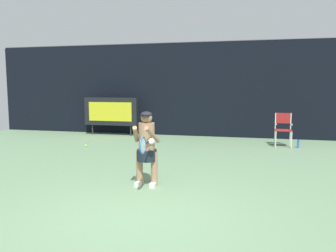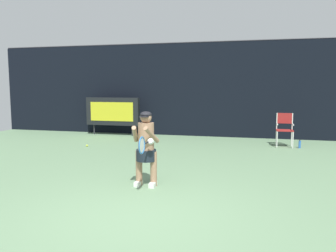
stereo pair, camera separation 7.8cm
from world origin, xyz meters
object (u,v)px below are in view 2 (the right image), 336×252
Objects in this scene: scoreboard at (113,112)px; umpire_chair at (285,128)px; water_bottle at (300,144)px; tennis_ball_loose at (87,146)px; tennis_racket at (142,145)px; tennis_player at (146,146)px.

scoreboard is 6.54m from umpire_chair.
tennis_ball_loose is at bearing -167.92° from water_bottle.
umpire_chair is at bearing -9.32° from scoreboard.
water_bottle is 0.44× the size of tennis_racket.
tennis_player reaches higher than umpire_chair.
tennis_ball_loose is (-3.21, 3.67, -0.76)m from tennis_player.
water_bottle is at bearing -22.52° from umpire_chair.
tennis_ball_loose is at bearing -84.65° from scoreboard.
tennis_player reaches higher than tennis_racket.
umpire_chair reaches higher than tennis_ball_loose.
water_bottle is 6.66m from tennis_racket.
tennis_player is (-2.99, -5.28, 0.18)m from umpire_chair.
tennis_ball_loose is (-6.20, -1.61, -0.58)m from umpire_chair.
scoreboard is 2.04× the size of umpire_chair.
scoreboard is 7.22m from tennis_player.
tennis_ball_loose is (-3.35, 4.30, -0.89)m from tennis_racket.
water_bottle is 6.81m from tennis_ball_loose.
water_bottle is at bearing 55.89° from tennis_player.
scoreboard reaches higher than tennis_ball_loose.
scoreboard reaches higher than tennis_player.
scoreboard reaches higher than tennis_racket.
tennis_racket is at bearing -62.72° from scoreboard.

